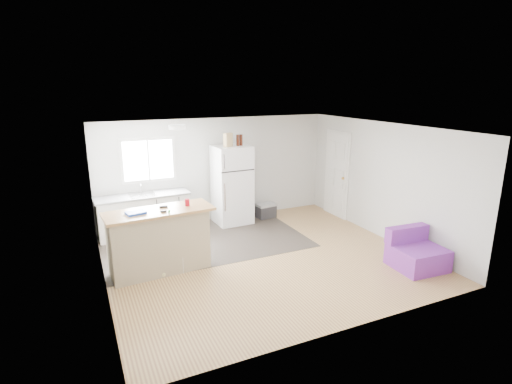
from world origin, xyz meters
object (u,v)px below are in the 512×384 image
Objects in this scene: mop at (164,263)px; bottle_right at (241,140)px; refrigerator at (232,185)px; purple_seat at (416,254)px; red_cup at (187,202)px; blue_tray at (136,213)px; peninsula at (159,241)px; bottle_left at (238,140)px; cleaner_jug at (179,264)px; kitchen_cabinets at (144,214)px; cardboard_box at (228,140)px; cooler at (266,210)px.

bottle_right reaches higher than mop.
refrigerator is 4.18m from purple_seat.
purple_seat is 4.11m from red_cup.
peninsula is at bearing 6.91° from blue_tray.
purple_seat is at bearing -62.57° from refrigerator.
bottle_left is 0.08m from bottle_right.
cleaner_jug is (-3.84, 1.54, -0.10)m from purple_seat.
peninsula is (-0.06, -1.95, 0.11)m from kitchen_cabinets.
bottle_right is at bearing 7.78° from cardboard_box.
cooler is 1.89m from bottle_left.
kitchen_cabinets is 1.95m from peninsula.
kitchen_cabinets is 2.87m from cooler.
bottle_right reaches higher than red_cup.
red_cup is (0.51, 0.24, 0.93)m from mop.
refrigerator reaches higher than cleaner_jug.
cardboard_box reaches higher than blue_tray.
bottle_left reaches higher than cooler.
red_cup is (0.47, -1.91, 0.72)m from kitchen_cabinets.
cardboard_box reaches higher than kitchen_cabinets.
mop is (0.02, -0.20, -0.32)m from peninsula.
purple_seat is 4.86m from blue_tray.
kitchen_cabinets is 5.48m from purple_seat.
peninsula is 0.80m from red_cup.
red_cup is (0.25, 0.22, 1.01)m from cleaner_jug.
cooler is 3.32m from cleaner_jug.
cardboard_box reaches higher than purple_seat.
bottle_left is (1.67, 1.77, 0.76)m from red_cup.
bottle_right is at bearing 173.78° from cooler.
cardboard_box reaches higher than bottle_left.
cooler is 1.65× the size of cardboard_box.
blue_tray is 3.32m from bottle_right.
cardboard_box reaches higher than cleaner_jug.
cooler is at bearing 0.40° from bottle_right.
red_cup is (-3.60, 1.76, 0.91)m from purple_seat.
bottle_left is (2.14, -0.14, 1.48)m from kitchen_cabinets.
refrigerator is 14.99× the size of red_cup.
peninsula is 15.31× the size of red_cup.
purple_seat is 3.51× the size of bottle_right.
bottle_left is at bearing -6.23° from kitchen_cabinets.
peninsula is 1.57× the size of mop.
blue_tray reaches higher than cleaner_jug.
refrigerator is 1.05m from bottle_right.
cardboard_box is 1.20× the size of bottle_left.
kitchen_cabinets is at bearing 175.03° from refrigerator.
cardboard_box is at bearing 38.22° from blue_tray.
mop is (-2.90, -2.02, 0.05)m from cooler.
cleaner_jug is 1.16m from blue_tray.
cleaner_jug is at bearing 162.03° from purple_seat.
bottle_right is (-1.84, 3.54, 1.68)m from purple_seat.
kitchen_cabinets reaches higher than cleaner_jug.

